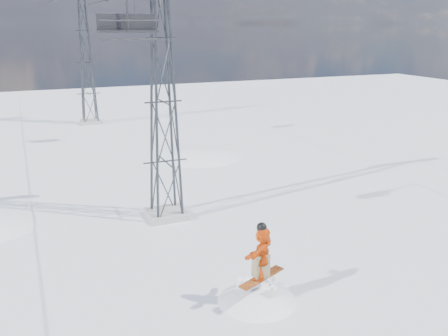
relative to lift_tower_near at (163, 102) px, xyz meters
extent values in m
plane|color=white|center=(-0.80, -8.00, -5.47)|extent=(120.00, 120.00, 0.00)
sphere|color=white|center=(5.20, 10.00, -14.97)|extent=(20.00, 20.00, 20.00)
cube|color=#999999|center=(0.00, 0.00, -5.32)|extent=(1.80, 1.80, 0.30)
cube|color=#999999|center=(0.00, 25.00, -5.32)|extent=(1.80, 1.80, 0.30)
cube|color=#CD591B|center=(0.66, -8.66, -4.46)|extent=(1.79, 0.96, 0.16)
imported|color=#E14A0A|center=(0.66, -8.66, -3.58)|extent=(1.58, 1.39, 1.73)
cube|color=#827550|center=(0.66, -8.66, -4.04)|extent=(0.61, 0.59, 0.80)
sphere|color=black|center=(0.66, -8.66, -2.73)|extent=(0.32, 0.32, 0.32)
cube|color=black|center=(-2.20, -3.76, 3.11)|extent=(2.06, 0.46, 0.08)
cube|color=black|center=(-2.20, -3.54, 3.42)|extent=(2.06, 0.06, 0.57)
cylinder|color=black|center=(-2.20, -4.02, 2.86)|extent=(2.06, 0.06, 0.06)
cylinder|color=black|center=(-2.20, -4.07, 3.47)|extent=(2.06, 0.05, 0.05)
cylinder|color=black|center=(2.20, 14.55, 4.29)|extent=(0.08, 0.08, 2.18)
cube|color=black|center=(2.20, 14.55, 3.20)|extent=(1.99, 0.45, 0.08)
cube|color=black|center=(2.20, 14.77, 3.50)|extent=(1.99, 0.06, 0.55)
cylinder|color=black|center=(2.20, 14.30, 2.95)|extent=(1.99, 0.06, 0.06)
cylinder|color=black|center=(2.20, 14.25, 3.55)|extent=(1.99, 0.05, 0.05)
camera|label=1|loc=(-5.96, -21.48, 3.38)|focal=40.00mm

